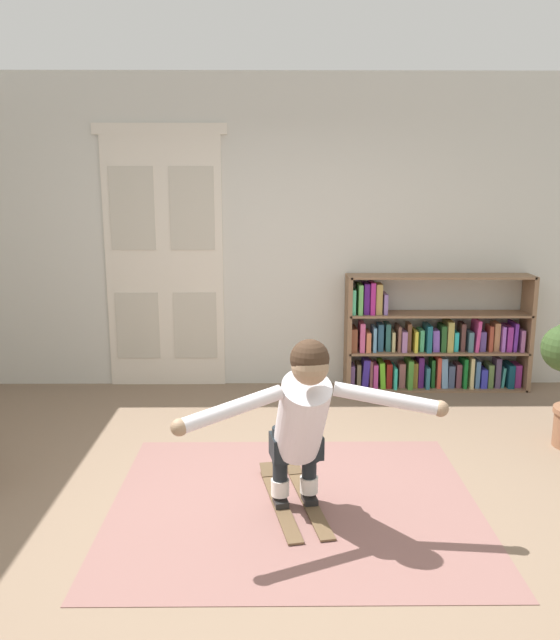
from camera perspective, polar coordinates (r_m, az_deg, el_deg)
name	(u,v)px	position (r m, az deg, el deg)	size (l,w,h in m)	color
ground_plane	(267,514)	(4.01, -1.18, -16.75)	(7.20, 7.20, 0.00)	#7B6450
back_wall	(269,234)	(6.13, -0.95, 7.57)	(6.00, 0.10, 2.90)	beige
double_door	(164,258)	(6.18, -10.16, 5.38)	(1.22, 0.05, 2.45)	silver
rug	(294,504)	(4.11, 1.29, -15.92)	(2.23, 1.94, 0.01)	#815953
bookshelf	(430,343)	(6.26, 13.10, -2.01)	(1.73, 0.30, 1.09)	#826247
skis_pair	(293,499)	(4.13, 1.19, -15.48)	(0.44, 0.96, 0.07)	brown
person_skier	(303,415)	(3.67, 2.00, -8.34)	(1.47, 0.76, 1.05)	white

